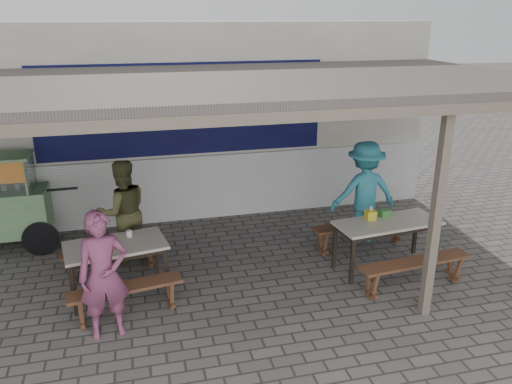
{
  "coord_description": "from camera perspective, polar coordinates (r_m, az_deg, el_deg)",
  "views": [
    {
      "loc": [
        -1.09,
        -5.73,
        3.59
      ],
      "look_at": [
        0.58,
        0.9,
        1.17
      ],
      "focal_mm": 35.0,
      "sensor_mm": 36.0,
      "label": 1
    }
  ],
  "objects": [
    {
      "name": "tissue_box",
      "position": [
        7.56,
        12.95,
        -2.55
      ],
      "size": [
        0.14,
        0.14,
        0.14
      ],
      "primitive_type": "cube",
      "rotation": [
        0.0,
        0.0,
        -0.01
      ],
      "color": "gold",
      "rests_on": "table_right"
    },
    {
      "name": "bench_right_street",
      "position": [
        7.23,
        17.69,
        -8.22
      ],
      "size": [
        1.68,
        0.45,
        0.45
      ],
      "rotation": [
        0.0,
        0.0,
        0.1
      ],
      "color": "brown",
      "rests_on": "ground"
    },
    {
      "name": "donation_box",
      "position": [
        7.72,
        14.52,
        -2.34
      ],
      "size": [
        0.17,
        0.12,
        0.11
      ],
      "primitive_type": "cube",
      "rotation": [
        0.0,
        0.0,
        0.13
      ],
      "color": "#387C37",
      "rests_on": "table_right"
    },
    {
      "name": "bench_left_wall",
      "position": [
        7.6,
        -16.23,
        -6.72
      ],
      "size": [
        1.43,
        0.51,
        0.45
      ],
      "rotation": [
        0.0,
        0.0,
        0.17
      ],
      "color": "brown",
      "rests_on": "ground"
    },
    {
      "name": "table_left",
      "position": [
        6.9,
        -15.74,
        -6.34
      ],
      "size": [
        1.4,
        0.93,
        0.75
      ],
      "rotation": [
        0.0,
        0.0,
        0.17
      ],
      "color": "beige",
      "rests_on": "ground"
    },
    {
      "name": "patron_street_side",
      "position": [
        6.05,
        -17.01,
        -9.1
      ],
      "size": [
        0.62,
        0.45,
        1.56
      ],
      "primitive_type": "imported",
      "rotation": [
        0.0,
        0.0,
        0.15
      ],
      "color": "#803A5C",
      "rests_on": "ground"
    },
    {
      "name": "ground",
      "position": [
        6.85,
        -2.95,
        -12.16
      ],
      "size": [
        60.0,
        60.0,
        0.0
      ],
      "primitive_type": "plane",
      "color": "#5F5B56",
      "rests_on": "ground"
    },
    {
      "name": "bench_right_wall",
      "position": [
        8.25,
        11.9,
        -4.14
      ],
      "size": [
        1.68,
        0.45,
        0.45
      ],
      "rotation": [
        0.0,
        0.0,
        0.1
      ],
      "color": "brown",
      "rests_on": "ground"
    },
    {
      "name": "back_wall",
      "position": [
        9.56,
        -7.41,
        8.04
      ],
      "size": [
        9.0,
        1.28,
        3.5
      ],
      "color": "silver",
      "rests_on": "ground"
    },
    {
      "name": "condiment_bowl",
      "position": [
        6.89,
        -16.91,
        -5.55
      ],
      "size": [
        0.22,
        0.22,
        0.04
      ],
      "primitive_type": "imported",
      "rotation": [
        0.0,
        0.0,
        -0.32
      ],
      "color": "silver",
      "rests_on": "table_left"
    },
    {
      "name": "vendor_cart",
      "position": [
        8.82,
        -27.16,
        -0.83
      ],
      "size": [
        1.97,
        0.76,
        1.57
      ],
      "rotation": [
        0.0,
        0.0,
        0.01
      ],
      "color": "#7BA76F",
      "rests_on": "ground"
    },
    {
      "name": "condiment_jar",
      "position": [
        7.03,
        -14.3,
        -4.6
      ],
      "size": [
        0.08,
        0.08,
        0.09
      ],
      "primitive_type": "cylinder",
      "color": "white",
      "rests_on": "table_left"
    },
    {
      "name": "patron_wall_side",
      "position": [
        7.77,
        -14.92,
        -2.2
      ],
      "size": [
        0.9,
        0.77,
        1.61
      ],
      "primitive_type": "imported",
      "rotation": [
        0.0,
        0.0,
        3.37
      ],
      "color": "#4B4C29",
      "rests_on": "ground"
    },
    {
      "name": "patron_right_table",
      "position": [
        8.39,
        12.25,
        -0.0
      ],
      "size": [
        1.13,
        0.68,
        1.71
      ],
      "primitive_type": "imported",
      "rotation": [
        0.0,
        0.0,
        3.1
      ],
      "color": "teal",
      "rests_on": "ground"
    },
    {
      "name": "table_right",
      "position": [
        7.59,
        14.8,
        -3.82
      ],
      "size": [
        1.61,
        0.79,
        0.75
      ],
      "rotation": [
        0.0,
        0.0,
        0.1
      ],
      "color": "beige",
      "rests_on": "ground"
    },
    {
      "name": "warung_roof",
      "position": [
        6.78,
        -4.75,
        12.0
      ],
      "size": [
        9.0,
        4.21,
        2.81
      ],
      "color": "#514A46",
      "rests_on": "ground"
    },
    {
      "name": "bench_left_street",
      "position": [
        6.51,
        -14.62,
        -11.23
      ],
      "size": [
        1.43,
        0.51,
        0.45
      ],
      "rotation": [
        0.0,
        0.0,
        0.17
      ],
      "color": "brown",
      "rests_on": "ground"
    }
  ]
}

